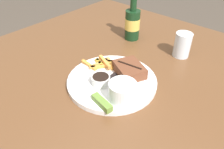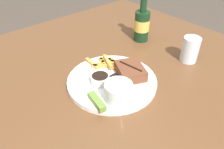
{
  "view_description": "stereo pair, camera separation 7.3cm",
  "coord_description": "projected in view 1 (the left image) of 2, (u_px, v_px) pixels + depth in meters",
  "views": [
    {
      "loc": [
        0.39,
        -0.44,
        1.25
      ],
      "look_at": [
        0.0,
        0.0,
        0.81
      ],
      "focal_mm": 35.0,
      "sensor_mm": 36.0,
      "label": 1
    },
    {
      "loc": [
        0.44,
        -0.39,
        1.25
      ],
      "look_at": [
        0.0,
        0.0,
        0.81
      ],
      "focal_mm": 35.0,
      "sensor_mm": 36.0,
      "label": 2
    }
  ],
  "objects": [
    {
      "name": "fries_pile",
      "position": [
        102.0,
        63.0,
        0.81
      ],
      "size": [
        0.12,
        0.1,
        0.02
      ],
      "color": "gold",
      "rests_on": "dinner_plate"
    },
    {
      "name": "knife_utensil",
      "position": [
        118.0,
        73.0,
        0.77
      ],
      "size": [
        0.02,
        0.17,
        0.01
      ],
      "rotation": [
        0.0,
        0.0,
        1.59
      ],
      "color": "#B7B7BC",
      "rests_on": "dinner_plate"
    },
    {
      "name": "dining_table",
      "position": [
        112.0,
        99.0,
        0.8
      ],
      "size": [
        1.27,
        1.32,
        0.78
      ],
      "color": "brown",
      "rests_on": "ground_plane"
    },
    {
      "name": "drinking_glass",
      "position": [
        182.0,
        45.0,
        0.88
      ],
      "size": [
        0.07,
        0.07,
        0.1
      ],
      "color": "silver",
      "rests_on": "dining_table"
    },
    {
      "name": "pickle_spear",
      "position": [
        102.0,
        103.0,
        0.64
      ],
      "size": [
        0.08,
        0.04,
        0.02
      ],
      "color": "olive",
      "rests_on": "dinner_plate"
    },
    {
      "name": "steak_portion",
      "position": [
        129.0,
        70.0,
        0.76
      ],
      "size": [
        0.13,
        0.12,
        0.04
      ],
      "color": "brown",
      "rests_on": "dinner_plate"
    },
    {
      "name": "dipping_sauce_cup",
      "position": [
        101.0,
        80.0,
        0.72
      ],
      "size": [
        0.06,
        0.06,
        0.03
      ],
      "color": "silver",
      "rests_on": "dinner_plate"
    },
    {
      "name": "dinner_plate",
      "position": [
        112.0,
        81.0,
        0.75
      ],
      "size": [
        0.31,
        0.31,
        0.02
      ],
      "color": "white",
      "rests_on": "dining_table"
    },
    {
      "name": "fork_utensil",
      "position": [
        94.0,
        70.0,
        0.79
      ],
      "size": [
        0.13,
        0.02,
        0.0
      ],
      "rotation": [
        0.0,
        0.0,
        6.37
      ],
      "color": "#B7B7BC",
      "rests_on": "dinner_plate"
    },
    {
      "name": "beer_bottle",
      "position": [
        132.0,
        23.0,
        0.98
      ],
      "size": [
        0.07,
        0.07,
        0.22
      ],
      "color": "#143319",
      "rests_on": "dining_table"
    },
    {
      "name": "coleslaw_cup",
      "position": [
        123.0,
        90.0,
        0.65
      ],
      "size": [
        0.08,
        0.08,
        0.06
      ],
      "color": "white",
      "rests_on": "dinner_plate"
    }
  ]
}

